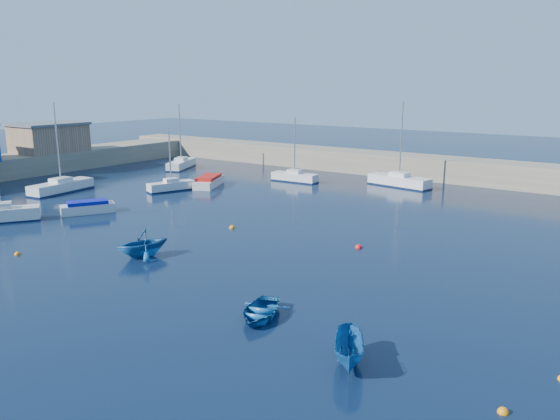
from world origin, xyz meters
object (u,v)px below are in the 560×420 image
Objects in this scene: brick_shed_a at (49,139)px; sailboat_3 at (171,186)px; sailboat_5 at (295,177)px; dinghy_left at (142,243)px; sailboat_4 at (181,164)px; dinghy_right at (350,351)px; sailboat_2 at (61,186)px; motorboat_1 at (88,207)px; sailboat_1 at (1,214)px; dinghy_center at (260,311)px; sailboat_6 at (399,181)px; motorboat_2 at (209,181)px.

brick_shed_a is 1.21× the size of sailboat_3.
sailboat_5 reaches higher than dinghy_left.
sailboat_3 is 0.79× the size of sailboat_4.
sailboat_4 reaches higher than dinghy_right.
sailboat_2 is at bearing 132.52° from dinghy_right.
motorboat_1 is 1.34× the size of dinghy_left.
sailboat_1 reaches higher than dinghy_center.
motorboat_1 is 26.80m from dinghy_center.
motorboat_2 is at bearing 134.29° from sailboat_6.
sailboat_4 is 25.64m from motorboat_1.
dinghy_left reaches higher than motorboat_2.
motorboat_1 is (11.63, -22.85, -0.08)m from sailboat_4.
motorboat_1 is at bearing -26.55° from brick_shed_a.
motorboat_2 is at bearing 8.08° from brick_shed_a.
brick_shed_a is 1.03× the size of sailboat_1.
sailboat_2 is 25.56m from dinghy_left.
motorboat_2 is (24.10, 3.42, -3.57)m from brick_shed_a.
sailboat_2 is 18.68m from sailboat_4.
sailboat_4 is (12.52, 10.78, -3.51)m from brick_shed_a.
sailboat_2 is at bearing -122.02° from sailboat_3.
sailboat_6 reaches higher than sailboat_2.
sailboat_2 reaches higher than brick_shed_a.
motorboat_2 is (11.57, -7.36, -0.05)m from sailboat_4.
motorboat_2 is 35.09m from dinghy_center.
sailboat_1 reaches higher than dinghy_right.
dinghy_right reaches higher than motorboat_2.
dinghy_left is at bearing -168.64° from sailboat_5.
dinghy_right is at bearing -13.89° from sailboat_3.
sailboat_6 reaches higher than sailboat_5.
sailboat_1 is at bearing 144.71° from dinghy_right.
dinghy_left is at bearing 35.43° from sailboat_1.
dinghy_center is at bearing 9.91° from motorboat_1.
motorboat_2 is 1.73× the size of dinghy_center.
dinghy_center is (35.57, -12.94, -0.25)m from sailboat_2.
sailboat_6 is (27.29, 23.07, 0.03)m from sailboat_2.
sailboat_3 is 15.50m from sailboat_4.
brick_shed_a reaches higher than dinghy_right.
sailboat_2 is 37.85m from dinghy_center.
sailboat_1 is at bearing -62.44° from sailboat_2.
sailboat_1 is 34.27m from dinghy_right.
sailboat_3 is at bearing 124.54° from dinghy_center.
dinghy_right is (5.63, -1.51, 0.27)m from dinghy_center.
sailboat_6 is 2.72× the size of dinghy_center.
sailboat_6 is 1.98× the size of motorboat_1.
sailboat_3 is at bearing 140.77° from sailboat_6.
dinghy_right is at bearing 10.63° from motorboat_1.
sailboat_5 is 2.26× the size of dinghy_right.
sailboat_1 is at bearing -160.31° from dinghy_left.
sailboat_2 reaches higher than sailboat_5.
dinghy_right is at bearing -22.02° from brick_shed_a.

